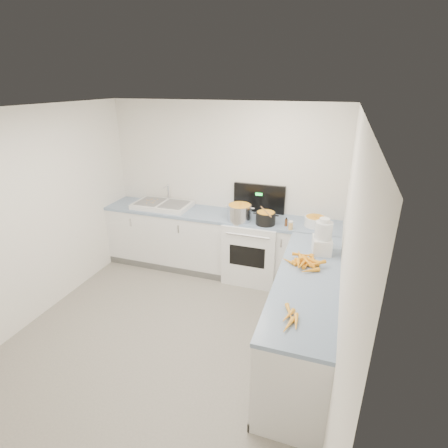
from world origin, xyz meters
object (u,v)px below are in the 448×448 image
(spice_jar, at_px, (291,226))
(stove, at_px, (253,248))
(steel_pot, at_px, (240,213))
(black_pot, at_px, (266,219))
(mixing_bowl, at_px, (315,221))
(food_processor, at_px, (323,238))
(extract_bottle, at_px, (286,223))
(sink, at_px, (162,205))

(spice_jar, bearing_deg, stove, 157.09)
(steel_pot, bearing_deg, black_pot, -3.29)
(mixing_bowl, relative_size, spice_jar, 2.78)
(stove, xyz_separation_m, black_pot, (0.20, -0.15, 0.54))
(steel_pot, relative_size, food_processor, 0.81)
(stove, height_order, extract_bottle, stove)
(mixing_bowl, distance_m, food_processor, 0.80)
(extract_bottle, bearing_deg, steel_pot, -179.98)
(spice_jar, bearing_deg, extract_bottle, 126.86)
(steel_pot, relative_size, mixing_bowl, 1.20)
(stove, xyz_separation_m, mixing_bowl, (0.84, -0.01, 0.53))
(extract_bottle, height_order, food_processor, food_processor)
(steel_pot, relative_size, black_pot, 1.27)
(sink, bearing_deg, steel_pot, -6.57)
(food_processor, bearing_deg, steel_pot, 150.29)
(sink, xyz_separation_m, steel_pot, (1.28, -0.15, 0.07))
(sink, height_order, black_pot, sink)
(black_pot, bearing_deg, food_processor, -39.22)
(spice_jar, height_order, food_processor, food_processor)
(spice_jar, bearing_deg, black_pot, 167.22)
(black_pot, height_order, extract_bottle, black_pot)
(steel_pot, bearing_deg, sink, 173.43)
(sink, distance_m, steel_pot, 1.29)
(steel_pot, bearing_deg, spice_jar, -7.94)
(sink, xyz_separation_m, extract_bottle, (1.92, -0.15, 0.01))
(stove, bearing_deg, sink, 179.38)
(spice_jar, xyz_separation_m, food_processor, (0.43, -0.56, 0.13))
(stove, bearing_deg, steel_pot, -143.11)
(stove, distance_m, sink, 1.54)
(spice_jar, distance_m, food_processor, 0.71)
(mixing_bowl, bearing_deg, spice_jar, -142.11)
(black_pot, height_order, food_processor, food_processor)
(stove, distance_m, black_pot, 0.60)
(food_processor, bearing_deg, sink, 161.66)
(sink, relative_size, extract_bottle, 8.95)
(steel_pot, height_order, mixing_bowl, steel_pot)
(spice_jar, bearing_deg, steel_pot, 172.06)
(stove, height_order, black_pot, stove)
(steel_pot, bearing_deg, mixing_bowl, 7.00)
(stove, distance_m, mixing_bowl, 0.99)
(mixing_bowl, distance_m, spice_jar, 0.37)
(food_processor, bearing_deg, black_pot, 140.78)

